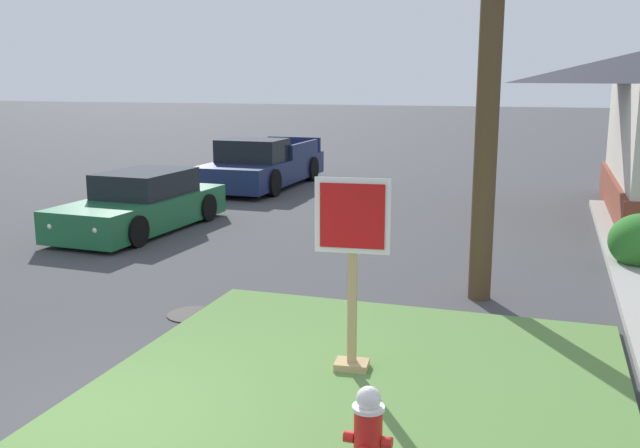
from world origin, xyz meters
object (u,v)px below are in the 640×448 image
object	(u,v)px
fire_hydrant	(368,440)
stop_sign	(352,276)
manhole_cover	(193,314)
pickup_truck_navy	(262,166)
parked_sedan_green	(142,205)

from	to	relation	value
fire_hydrant	stop_sign	distance (m)	2.36
manhole_cover	pickup_truck_navy	world-z (taller)	pickup_truck_navy
stop_sign	parked_sedan_green	xyz separation A→B (m)	(-6.29, 6.02, -0.59)
fire_hydrant	pickup_truck_navy	bearing A→B (deg)	115.31
fire_hydrant	manhole_cover	world-z (taller)	fire_hydrant
stop_sign	manhole_cover	size ratio (longest dim) A/B	3.01
fire_hydrant	manhole_cover	distance (m)	4.81
fire_hydrant	stop_sign	world-z (taller)	stop_sign
parked_sedan_green	pickup_truck_navy	xyz separation A→B (m)	(0.08, 6.48, 0.08)
fire_hydrant	manhole_cover	size ratio (longest dim) A/B	1.17
stop_sign	fire_hydrant	bearing A→B (deg)	-71.50
stop_sign	manhole_cover	world-z (taller)	stop_sign
manhole_cover	pickup_truck_navy	size ratio (longest dim) A/B	0.13
manhole_cover	parked_sedan_green	world-z (taller)	parked_sedan_green
manhole_cover	pickup_truck_navy	xyz separation A→B (m)	(-3.59, 11.20, 0.61)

